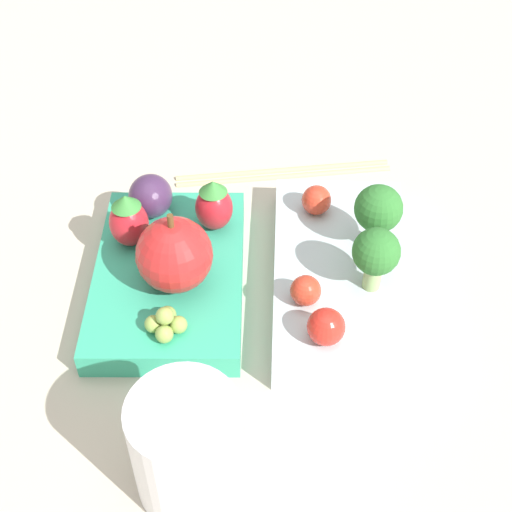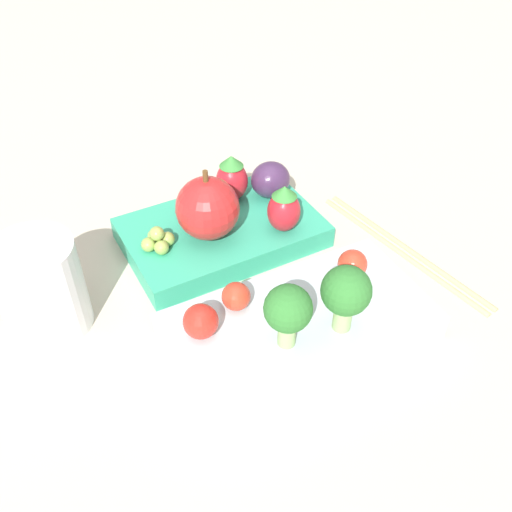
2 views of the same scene
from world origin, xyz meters
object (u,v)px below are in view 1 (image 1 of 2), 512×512
Objects in this scene: bento_box_savoury at (343,276)px; broccoli_floret_0 at (376,254)px; strawberry_0 at (214,205)px; drinking_cup at (187,448)px; bento_box_fruit at (170,276)px; cherry_tomato_2 at (326,327)px; cherry_tomato_0 at (306,291)px; grape_cluster at (166,323)px; plum at (150,196)px; chopsticks_pair at (284,172)px; cherry_tomato_1 at (316,200)px; broccoli_floret_1 at (378,211)px; strawberry_1 at (129,220)px; apple at (174,255)px.

broccoli_floret_0 is at bearing 42.38° from bento_box_savoury.
drinking_cup reaches higher than strawberry_0.
cherry_tomato_2 is (0.07, 0.12, 0.03)m from bento_box_fruit.
cherry_tomato_2 is (0.04, 0.01, 0.00)m from cherry_tomato_0.
bento_box_savoury is at bearing 148.98° from drinking_cup.
grape_cluster is 0.38× the size of drinking_cup.
plum is at bearing -133.24° from cherry_tomato_2.
bento_box_savoury is at bearing 117.56° from grape_cluster.
cherry_tomato_2 is 0.23m from chopsticks_pair.
cherry_tomato_2 is at bearing 59.83° from bento_box_fruit.
cherry_tomato_0 is at bearing 5.34° from chopsticks_pair.
grape_cluster is 0.24m from chopsticks_pair.
cherry_tomato_1 reaches higher than grape_cluster.
cherry_tomato_0 is at bearing 72.04° from bento_box_fruit.
cherry_tomato_0 is 0.11m from cherry_tomato_1.
broccoli_floret_1 is at bearing 120.79° from grape_cluster.
bento_box_savoury is 8.35× the size of cherry_tomato_1.
strawberry_0 is (-0.09, -0.08, 0.01)m from cherry_tomato_0.
drinking_cup is at bearing -33.06° from broccoli_floret_1.
plum is (-0.14, -0.15, 0.00)m from cherry_tomato_2.
bento_box_fruit is 5.94× the size of grape_cluster.
bento_box_savoury is 0.07m from cherry_tomato_1.
strawberry_1 is 1.22× the size of plum.
cherry_tomato_0 is 0.04m from cherry_tomato_2.
strawberry_0 is (-0.07, 0.02, -0.01)m from apple.
cherry_tomato_1 is at bearing 119.91° from bento_box_fruit.
cherry_tomato_2 is 0.13× the size of chopsticks_pair.
drinking_cup reaches higher than plum.
strawberry_1 is (0.00, -0.20, -0.02)m from broccoli_floret_1.
cherry_tomato_2 is 0.12m from grape_cluster.
broccoli_floret_1 is 0.07m from cherry_tomato_1.
strawberry_1 is (-0.03, -0.03, 0.04)m from bento_box_fruit.
cherry_tomato_1 is 0.14m from plum.
bento_box_savoury is 3.82× the size of broccoli_floret_0.
cherry_tomato_0 is 0.11m from strawberry_0.
cherry_tomato_2 is 0.68× the size of plum.
strawberry_1 is (0.02, -0.07, 0.00)m from strawberry_0.
grape_cluster reaches higher than bento_box_savoury.
apple reaches higher than cherry_tomato_2.
broccoli_floret_0 reaches higher than bento_box_fruit.
cherry_tomato_1 is 0.12× the size of chopsticks_pair.
cherry_tomato_0 is 0.28× the size of drinking_cup.
bento_box_fruit is 0.14m from cherry_tomato_1.
drinking_cup is at bearing 18.84° from strawberry_1.
cherry_tomato_0 is 0.11× the size of chopsticks_pair.
drinking_cup reaches higher than cherry_tomato_2.
broccoli_floret_0 reaches higher than cherry_tomato_1.
strawberry_1 is 0.21m from drinking_cup.
bento_box_fruit is 0.15m from cherry_tomato_2.
cherry_tomato_0 is 0.85× the size of cherry_tomato_2.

